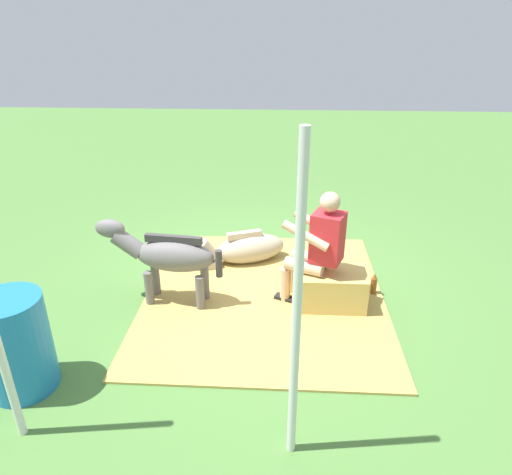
# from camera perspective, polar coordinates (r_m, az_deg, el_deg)

# --- Properties ---
(ground_plane) EXTENTS (24.00, 24.00, 0.00)m
(ground_plane) POSITION_cam_1_polar(r_m,az_deg,el_deg) (5.36, -0.25, -5.87)
(ground_plane) COLOR #4C7A38
(hay_patch) EXTENTS (2.61, 2.95, 0.02)m
(hay_patch) POSITION_cam_1_polar(r_m,az_deg,el_deg) (5.17, 1.06, -7.05)
(hay_patch) COLOR tan
(hay_patch) RESTS_ON ground
(hay_bale) EXTENTS (0.76, 0.44, 0.41)m
(hay_bale) POSITION_cam_1_polar(r_m,az_deg,el_deg) (4.95, 9.00, -6.35)
(hay_bale) COLOR tan
(hay_bale) RESTS_ON ground
(person_seated) EXTENTS (0.72, 0.57, 1.29)m
(person_seated) POSITION_cam_1_polar(r_m,az_deg,el_deg) (4.74, 7.54, -0.96)
(person_seated) COLOR #D8AD8C
(person_seated) RESTS_ON ground
(pony_standing) EXTENTS (1.35, 0.41, 0.93)m
(pony_standing) POSITION_cam_1_polar(r_m,az_deg,el_deg) (4.87, -11.04, -2.21)
(pony_standing) COLOR slate
(pony_standing) RESTS_ON ground
(pony_lying) EXTENTS (1.34, 0.74, 0.42)m
(pony_lying) POSITION_cam_1_polar(r_m,az_deg,el_deg) (5.76, -1.63, -1.41)
(pony_lying) COLOR tan
(pony_lying) RESTS_ON ground
(soda_bottle) EXTENTS (0.07, 0.07, 0.27)m
(soda_bottle) POSITION_cam_1_polar(r_m,az_deg,el_deg) (5.28, 14.41, -5.69)
(soda_bottle) COLOR brown
(soda_bottle) RESTS_ON ground
(water_barrel) EXTENTS (0.54, 0.54, 0.85)m
(water_barrel) POSITION_cam_1_polar(r_m,az_deg,el_deg) (4.24, -27.67, -11.67)
(water_barrel) COLOR #1E72B2
(water_barrel) RESTS_ON ground
(tent_pole_left) EXTENTS (0.06, 0.06, 2.29)m
(tent_pole_left) POSITION_cam_1_polar(r_m,az_deg,el_deg) (2.84, 5.07, -9.53)
(tent_pole_left) COLOR silver
(tent_pole_left) RESTS_ON ground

